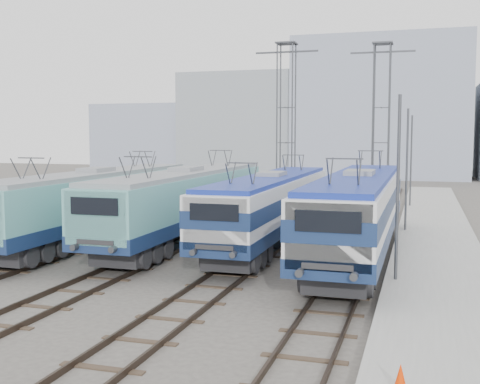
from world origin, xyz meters
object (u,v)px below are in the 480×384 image
mast_front (398,192)px  mast_mid (407,172)px  locomotive_center_left (185,199)px  safety_cone (400,378)px  locomotive_far_right (359,207)px  mast_rear (411,163)px  catenary_tower_west (286,120)px  locomotive_center_right (271,202)px  catenary_tower_east (381,120)px  locomotive_far_left (95,199)px

mast_front → mast_mid: 12.00m
locomotive_center_left → safety_cone: size_ratio=30.31×
locomotive_far_right → mast_rear: 19.39m
catenary_tower_west → locomotive_center_left: bearing=-99.3°
locomotive_far_right → mast_rear: size_ratio=2.65×
mast_mid → safety_cone: bearing=-88.6°
locomotive_center_right → mast_mid: mast_mid is taller
locomotive_center_right → safety_cone: size_ratio=28.80×
locomotive_center_left → mast_rear: 20.80m
catenary_tower_east → locomotive_far_left: bearing=-128.0°
mast_mid → catenary_tower_west: bearing=137.1°
locomotive_far_right → safety_cone: 14.98m
locomotive_far_left → locomotive_center_right: 9.13m
catenary_tower_west → mast_mid: bearing=-42.9°
locomotive_center_right → locomotive_far_left: bearing=-170.4°
locomotive_center_left → catenary_tower_east: catenary_tower_east is taller
locomotive_center_left → mast_mid: bearing=27.7°
catenary_tower_west → catenary_tower_east: (6.50, 2.00, 0.00)m
locomotive_far_left → locomotive_far_right: locomotive_far_right is taller
safety_cone → mast_mid: bearing=91.4°
safety_cone → locomotive_far_right: bearing=99.2°
locomotive_far_left → mast_mid: (15.35, 6.96, 1.26)m
catenary_tower_west → catenary_tower_east: 6.80m
locomotive_center_right → locomotive_far_right: size_ratio=0.93×
catenary_tower_west → mast_mid: catenary_tower_west is taller
safety_cone → locomotive_center_right: bearing=112.6°
locomotive_center_right → locomotive_far_right: locomotive_far_right is taller
locomotive_center_left → mast_mid: (10.85, 5.70, 1.23)m
locomotive_far_right → mast_front: size_ratio=2.65×
locomotive_far_right → catenary_tower_east: size_ratio=1.55×
locomotive_center_left → mast_front: 12.60m
catenary_tower_west → mast_front: catenary_tower_west is taller
locomotive_center_left → mast_rear: mast_rear is taller
locomotive_far_left → locomotive_center_left: locomotive_center_left is taller
locomotive_center_left → catenary_tower_east: (8.75, 15.70, 4.38)m
safety_cone → locomotive_far_left: bearing=136.6°
locomotive_far_left → locomotive_center_right: (9.00, 1.51, -0.02)m
catenary_tower_east → mast_front: catenary_tower_east is taller
catenary_tower_west → mast_rear: size_ratio=1.71×
catenary_tower_east → locomotive_center_right: bearing=-105.4°
catenary_tower_west → mast_rear: (8.60, 4.00, -3.14)m
locomotive_far_left → mast_rear: (15.35, 18.96, 1.26)m
locomotive_far_left → safety_cone: bearing=-43.4°
mast_rear → locomotive_center_left: bearing=-121.5°
mast_front → safety_cone: 10.38m
locomotive_center_left → locomotive_far_right: size_ratio=0.98×
locomotive_center_right → mast_mid: bearing=40.6°
mast_rear → mast_front: bearing=-90.0°
catenary_tower_east → catenary_tower_west: bearing=-162.9°
locomotive_center_right → safety_cone: locomotive_center_right is taller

